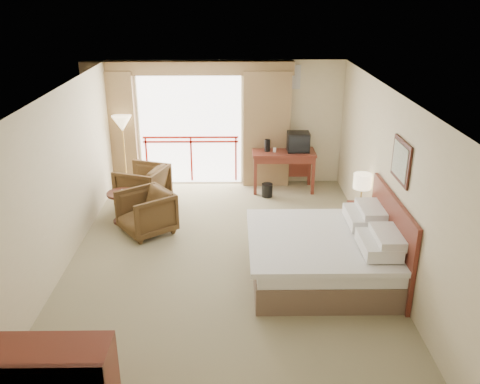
{
  "coord_description": "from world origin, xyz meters",
  "views": [
    {
      "loc": [
        0.14,
        -7.28,
        4.1
      ],
      "look_at": [
        0.24,
        0.4,
        0.99
      ],
      "focal_mm": 38.0,
      "sensor_mm": 36.0,
      "label": 1
    }
  ],
  "objects_px": {
    "table_lamp": "(362,182)",
    "armchair_near": "(148,232)",
    "nightstand": "(359,221)",
    "armchair_far": "(144,204)",
    "desk": "(283,159)",
    "wastebasket": "(267,190)",
    "side_table": "(122,202)",
    "dresser": "(47,384)",
    "tv": "(298,142)",
    "floor_lamp": "(122,126)",
    "bed": "(325,255)"
  },
  "relations": [
    {
      "from": "table_lamp",
      "to": "armchair_near",
      "type": "distance_m",
      "value": 3.9
    },
    {
      "from": "nightstand",
      "to": "armchair_far",
      "type": "distance_m",
      "value": 4.29
    },
    {
      "from": "desk",
      "to": "wastebasket",
      "type": "relative_size",
      "value": 4.67
    },
    {
      "from": "armchair_near",
      "to": "side_table",
      "type": "distance_m",
      "value": 0.8
    },
    {
      "from": "armchair_near",
      "to": "side_table",
      "type": "height_order",
      "value": "side_table"
    },
    {
      "from": "nightstand",
      "to": "desk",
      "type": "distance_m",
      "value": 2.59
    },
    {
      "from": "wastebasket",
      "to": "side_table",
      "type": "relative_size",
      "value": 0.49
    },
    {
      "from": "nightstand",
      "to": "dresser",
      "type": "distance_m",
      "value": 5.76
    },
    {
      "from": "desk",
      "to": "tv",
      "type": "relative_size",
      "value": 2.89
    },
    {
      "from": "armchair_far",
      "to": "armchair_near",
      "type": "relative_size",
      "value": 1.05
    },
    {
      "from": "wastebasket",
      "to": "armchair_far",
      "type": "height_order",
      "value": "armchair_far"
    },
    {
      "from": "floor_lamp",
      "to": "armchair_near",
      "type": "bearing_deg",
      "value": -70.27
    },
    {
      "from": "side_table",
      "to": "wastebasket",
      "type": "bearing_deg",
      "value": 23.38
    },
    {
      "from": "table_lamp",
      "to": "armchair_far",
      "type": "xyz_separation_m",
      "value": [
        -4.03,
        1.39,
        -1.0
      ]
    },
    {
      "from": "side_table",
      "to": "floor_lamp",
      "type": "xyz_separation_m",
      "value": [
        -0.25,
        1.69,
        1.0
      ]
    },
    {
      "from": "dresser",
      "to": "bed",
      "type": "bearing_deg",
      "value": 44.4
    },
    {
      "from": "bed",
      "to": "tv",
      "type": "xyz_separation_m",
      "value": [
        0.01,
        3.6,
        0.7
      ]
    },
    {
      "from": "bed",
      "to": "tv",
      "type": "distance_m",
      "value": 3.66
    },
    {
      "from": "armchair_near",
      "to": "table_lamp",
      "type": "bearing_deg",
      "value": 51.81
    },
    {
      "from": "table_lamp",
      "to": "tv",
      "type": "relative_size",
      "value": 1.19
    },
    {
      "from": "nightstand",
      "to": "side_table",
      "type": "height_order",
      "value": "side_table"
    },
    {
      "from": "side_table",
      "to": "desk",
      "type": "bearing_deg",
      "value": 27.92
    },
    {
      "from": "nightstand",
      "to": "armchair_far",
      "type": "bearing_deg",
      "value": 162.02
    },
    {
      "from": "desk",
      "to": "armchair_far",
      "type": "xyz_separation_m",
      "value": [
        -2.89,
        -0.85,
        -0.68
      ]
    },
    {
      "from": "desk",
      "to": "dresser",
      "type": "height_order",
      "value": "same"
    },
    {
      "from": "desk",
      "to": "armchair_near",
      "type": "distance_m",
      "value": 3.43
    },
    {
      "from": "nightstand",
      "to": "tv",
      "type": "xyz_separation_m",
      "value": [
        -0.84,
        2.22,
        0.78
      ]
    },
    {
      "from": "side_table",
      "to": "floor_lamp",
      "type": "height_order",
      "value": "floor_lamp"
    },
    {
      "from": "armchair_far",
      "to": "armchair_near",
      "type": "height_order",
      "value": "armchair_far"
    },
    {
      "from": "table_lamp",
      "to": "desk",
      "type": "height_order",
      "value": "table_lamp"
    },
    {
      "from": "nightstand",
      "to": "side_table",
      "type": "xyz_separation_m",
      "value": [
        -4.28,
        0.63,
        0.11
      ]
    },
    {
      "from": "table_lamp",
      "to": "dresser",
      "type": "relative_size",
      "value": 0.42
    },
    {
      "from": "bed",
      "to": "floor_lamp",
      "type": "height_order",
      "value": "floor_lamp"
    },
    {
      "from": "bed",
      "to": "nightstand",
      "type": "bearing_deg",
      "value": 58.21
    },
    {
      "from": "table_lamp",
      "to": "armchair_near",
      "type": "xyz_separation_m",
      "value": [
        -3.77,
        0.12,
        -1.0
      ]
    },
    {
      "from": "tv",
      "to": "dresser",
      "type": "xyz_separation_m",
      "value": [
        -3.23,
        -6.29,
        -0.64
      ]
    },
    {
      "from": "bed",
      "to": "table_lamp",
      "type": "xyz_separation_m",
      "value": [
        0.85,
        1.42,
        0.62
      ]
    },
    {
      "from": "bed",
      "to": "floor_lamp",
      "type": "relative_size",
      "value": 1.31
    },
    {
      "from": "bed",
      "to": "floor_lamp",
      "type": "distance_m",
      "value": 5.31
    },
    {
      "from": "bed",
      "to": "armchair_near",
      "type": "relative_size",
      "value": 2.48
    },
    {
      "from": "desk",
      "to": "armchair_near",
      "type": "bearing_deg",
      "value": -143.76
    },
    {
      "from": "table_lamp",
      "to": "desk",
      "type": "distance_m",
      "value": 2.53
    },
    {
      "from": "armchair_near",
      "to": "floor_lamp",
      "type": "bearing_deg",
      "value": 163.38
    },
    {
      "from": "nightstand",
      "to": "floor_lamp",
      "type": "height_order",
      "value": "floor_lamp"
    },
    {
      "from": "bed",
      "to": "dresser",
      "type": "bearing_deg",
      "value": -140.06
    },
    {
      "from": "armchair_far",
      "to": "dresser",
      "type": "distance_m",
      "value": 5.52
    },
    {
      "from": "nightstand",
      "to": "desk",
      "type": "relative_size",
      "value": 0.43
    },
    {
      "from": "nightstand",
      "to": "side_table",
      "type": "relative_size",
      "value": 0.98
    },
    {
      "from": "side_table",
      "to": "dresser",
      "type": "bearing_deg",
      "value": -87.44
    },
    {
      "from": "bed",
      "to": "side_table",
      "type": "bearing_deg",
      "value": 149.78
    }
  ]
}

